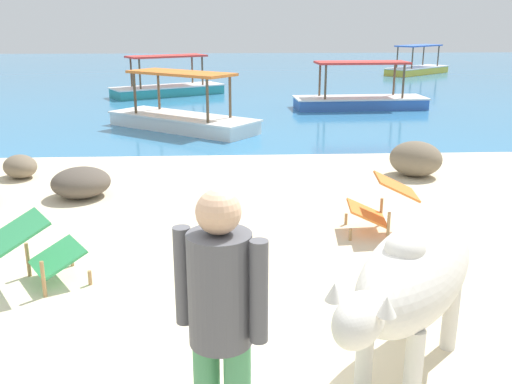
% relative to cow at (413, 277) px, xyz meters
% --- Properties ---
extents(water_surface, '(60.00, 36.00, 0.03)m').
position_rel_cow_xyz_m(water_surface, '(-1.31, 21.74, -0.78)').
color(water_surface, teal).
rests_on(water_surface, ground).
extents(cow, '(1.50, 1.84, 1.12)m').
position_rel_cow_xyz_m(cow, '(0.00, 0.00, 0.00)').
color(cow, beige).
rests_on(cow, sand_beach).
extents(deck_chair_near, '(0.82, 0.62, 0.68)m').
position_rel_cow_xyz_m(deck_chair_near, '(0.53, 2.71, -0.35)').
color(deck_chair_near, '#A37A4C').
rests_on(deck_chair_near, sand_beach).
extents(deck_chair_far, '(0.93, 0.86, 0.68)m').
position_rel_cow_xyz_m(deck_chair_far, '(-2.96, 1.54, -0.35)').
color(deck_chair_far, '#A37A4C').
rests_on(deck_chair_far, sand_beach).
extents(person_standing, '(0.46, 0.32, 1.62)m').
position_rel_cow_xyz_m(person_standing, '(-1.27, -0.86, 0.21)').
color(person_standing, '#428956').
rests_on(person_standing, sand_beach).
extents(shore_rock_large, '(0.76, 0.79, 0.36)m').
position_rel_cow_xyz_m(shore_rock_large, '(-4.45, 5.38, -0.56)').
color(shore_rock_large, '#756651').
rests_on(shore_rock_large, sand_beach).
extents(shore_rock_medium, '(1.06, 1.03, 0.55)m').
position_rel_cow_xyz_m(shore_rock_medium, '(1.74, 5.18, -0.46)').
color(shore_rock_medium, '#756651').
rests_on(shore_rock_medium, sand_beach).
extents(shore_rock_small, '(1.13, 1.13, 0.41)m').
position_rel_cow_xyz_m(shore_rock_small, '(-3.26, 4.31, -0.53)').
color(shore_rock_small, brown).
rests_on(shore_rock_small, sand_beach).
extents(boat_white, '(3.60, 3.17, 1.29)m').
position_rel_cow_xyz_m(boat_white, '(-2.23, 9.49, -0.49)').
color(boat_white, white).
rests_on(boat_white, water_surface).
extents(boat_blue, '(3.72, 1.31, 1.29)m').
position_rel_cow_xyz_m(boat_blue, '(2.51, 12.43, -0.49)').
color(boat_blue, '#3866B7').
rests_on(boat_blue, water_surface).
extents(boat_teal, '(3.77, 2.78, 1.29)m').
position_rel_cow_xyz_m(boat_teal, '(-3.14, 15.54, -0.49)').
color(boat_teal, teal).
rests_on(boat_teal, water_surface).
extents(boat_yellow, '(3.55, 3.25, 1.29)m').
position_rel_cow_xyz_m(boat_yellow, '(7.49, 22.67, -0.49)').
color(boat_yellow, gold).
rests_on(boat_yellow, water_surface).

